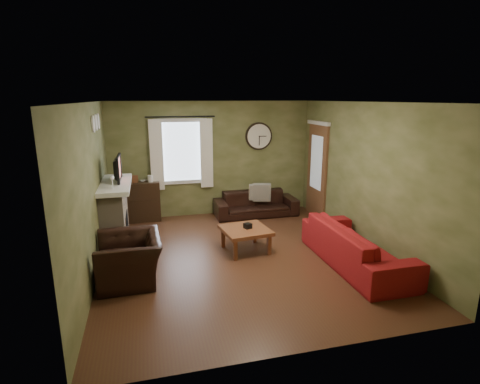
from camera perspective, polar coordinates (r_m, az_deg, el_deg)
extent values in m
cube|color=#4A291A|center=(6.56, 0.01, -9.83)|extent=(4.60, 5.20, 0.00)
cube|color=white|center=(5.99, 0.01, 13.54)|extent=(4.60, 5.20, 0.00)
cube|color=olive|center=(6.02, -21.72, 0.03)|extent=(0.00, 5.20, 2.60)
cube|color=olive|center=(7.06, 18.44, 2.27)|extent=(0.00, 5.20, 2.60)
cube|color=olive|center=(8.64, -4.24, 5.03)|extent=(4.60, 0.00, 2.60)
cube|color=olive|center=(3.78, 9.81, -7.21)|extent=(4.60, 0.00, 2.60)
cube|color=tan|center=(7.30, -18.54, -3.45)|extent=(0.40, 1.40, 1.10)
cube|color=black|center=(7.36, -16.91, -5.22)|extent=(0.04, 0.60, 0.55)
cube|color=white|center=(7.15, -18.67, 1.08)|extent=(0.58, 1.60, 0.08)
imported|color=black|center=(7.25, -18.57, 3.00)|extent=(0.08, 0.60, 0.35)
cube|color=#994C3F|center=(7.23, -17.97, 3.47)|extent=(0.02, 0.62, 0.36)
cylinder|color=white|center=(6.67, -21.46, 9.63)|extent=(0.28, 0.28, 0.03)
cylinder|color=white|center=(7.02, -21.12, 9.84)|extent=(0.28, 0.28, 0.03)
cylinder|color=white|center=(7.36, -20.82, 10.02)|extent=(0.28, 0.28, 0.03)
cylinder|color=black|center=(8.33, -9.05, 11.27)|extent=(0.03, 0.03, 1.50)
cube|color=white|center=(8.38, -12.60, 5.48)|extent=(0.28, 0.04, 1.55)
cube|color=white|center=(8.48, -5.12, 5.86)|extent=(0.28, 0.04, 1.55)
cube|color=brown|center=(8.67, 11.64, 3.13)|extent=(0.05, 0.90, 2.10)
imported|color=brown|center=(8.58, -15.13, 2.21)|extent=(0.25, 0.29, 0.02)
imported|color=black|center=(8.70, 2.41, -1.78)|extent=(1.90, 0.74, 0.55)
cube|color=gray|center=(8.66, 2.60, 0.00)|extent=(0.38, 0.16, 0.37)
cube|color=gray|center=(8.63, 3.33, -0.06)|extent=(0.43, 0.23, 0.41)
imported|color=maroon|center=(6.43, 17.22, -7.77)|extent=(0.90, 2.29, 0.67)
imported|color=black|center=(5.88, -16.48, -9.74)|extent=(0.96, 1.08, 0.68)
cube|color=black|center=(6.67, 1.18, -5.70)|extent=(0.15, 0.15, 0.09)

